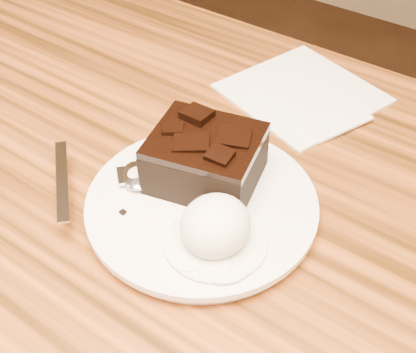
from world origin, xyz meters
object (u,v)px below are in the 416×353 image
Objects in this scene: plate at (202,207)px; ice_cream_scoop at (215,226)px; napkin at (302,92)px; brownie at (206,161)px; spoon at (137,177)px.

plate is 3.45× the size of ice_cream_scoop.
napkin is (-0.06, 0.26, -0.04)m from ice_cream_scoop.
ice_cream_scoop is 0.27m from napkin.
ice_cream_scoop is (0.05, -0.06, -0.00)m from brownie.
ice_cream_scoop is at bearing -77.99° from napkin.
brownie and ice_cream_scoop have the same top height.
spoon reaches higher than napkin.
brownie is at bearing -10.14° from spoon.
ice_cream_scoop is 0.40× the size of napkin.
brownie is 0.08m from ice_cream_scoop.
ice_cream_scoop is at bearing -48.37° from brownie.
spoon is at bearing -142.30° from brownie.
plate reaches higher than napkin.
spoon is 0.25m from napkin.
plate is at bearing -61.36° from brownie.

